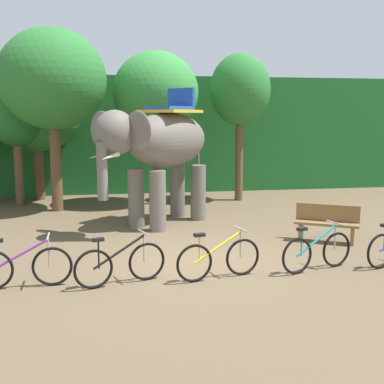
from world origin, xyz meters
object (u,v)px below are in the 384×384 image
tree_far_left (36,113)px  wooden_bench (327,222)px  tree_center (16,112)px  bike_purple (22,267)px  tree_far_right (52,80)px  bike_yellow (219,258)px  tree_left (156,93)px  bike_teal (317,251)px  bike_black (121,264)px  elephant (160,146)px  tree_center_right (240,91)px

tree_far_left → wooden_bench: (7.66, -7.37, -2.63)m
tree_center → bike_purple: bearing=-79.9°
tree_far_right → bike_yellow: bearing=-63.5°
tree_left → bike_teal: tree_left is taller
tree_far_left → bike_yellow: bearing=-64.9°
tree_left → bike_purple: bearing=-111.6°
bike_black → bike_teal: (3.81, 0.18, 0.00)m
tree_center → wooden_bench: 10.67m
tree_far_left → bike_teal: size_ratio=2.74×
tree_far_left → tree_left: (4.10, -1.62, 0.66)m
bike_yellow → tree_far_left: bearing=115.1°
bike_purple → bike_yellow: bearing=-1.6°
elephant → bike_yellow: elephant is taller
tree_center → tree_center_right: bearing=-2.2°
tree_center → wooden_bench: size_ratio=2.87×
tree_far_right → wooden_bench: 9.25m
bike_purple → wooden_bench: (6.68, 2.14, 0.09)m
tree_center → bike_black: size_ratio=2.63×
tree_left → tree_center_right: tree_center_right is taller
elephant → bike_yellow: bearing=-82.6°
tree_far_left → bike_black: bearing=-74.4°
tree_left → bike_black: 8.80m
tree_far_right → tree_left: size_ratio=1.10×
tree_center_right → elephant: bearing=-131.6°
tree_center → tree_center_right: size_ratio=0.84×
bike_purple → bike_black: same height
elephant → tree_far_left: bearing=128.2°
tree_center → tree_far_right: 2.09m
tree_far_right → bike_black: bearing=-75.9°
tree_far_left → elephant: 6.35m
tree_far_right → bike_black: tree_far_right is taller
elephant → wooden_bench: 4.81m
tree_far_left → tree_left: 4.46m
tree_center_right → bike_black: bearing=-118.0°
tree_center_right → bike_black: 10.01m
tree_far_left → bike_purple: tree_far_left is taller
bike_teal → tree_center_right: bearing=85.8°
bike_black → wooden_bench: 5.46m
tree_far_left → tree_far_right: 2.63m
wooden_bench → tree_center_right: bearing=95.4°
tree_center_right → bike_purple: (-6.10, -8.17, -3.49)m
bike_black → bike_yellow: size_ratio=0.98×
bike_teal → wooden_bench: bearing=60.7°
tree_far_right → bike_purple: (0.14, -7.23, -3.72)m
tree_far_right → tree_left: bearing=11.5°
tree_left → bike_teal: size_ratio=3.13×
elephant → bike_purple: size_ratio=2.21×
tree_left → bike_yellow: bearing=-87.2°
tree_center_right → tree_left: bearing=-174.5°
tree_left → elephant: 3.68m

